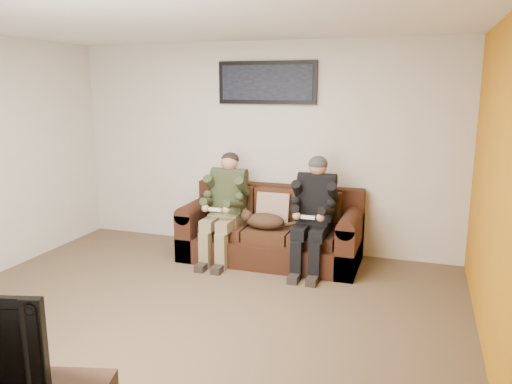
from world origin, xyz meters
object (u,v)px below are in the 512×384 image
(person_right, at_px, (314,207))
(framed_poster, at_px, (267,83))
(cat, at_px, (263,221))
(sofa, at_px, (272,232))
(person_left, at_px, (225,201))

(person_right, relative_size, framed_poster, 1.03)
(cat, distance_m, framed_poster, 1.70)
(sofa, xyz_separation_m, person_right, (0.54, -0.18, 0.39))
(person_left, bearing_deg, cat, -3.62)
(person_left, distance_m, cat, 0.53)
(person_right, height_order, framed_poster, framed_poster)
(person_left, xyz_separation_m, person_right, (1.08, 0.00, 0.00))
(sofa, relative_size, person_right, 1.64)
(sofa, xyz_separation_m, framed_poster, (-0.20, 0.39, 1.78))
(framed_poster, bearing_deg, cat, -75.70)
(cat, bearing_deg, framed_poster, 104.30)
(cat, relative_size, framed_poster, 0.53)
(person_left, bearing_deg, sofa, 17.99)
(sofa, distance_m, cat, 0.29)
(sofa, bearing_deg, framed_poster, 117.10)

